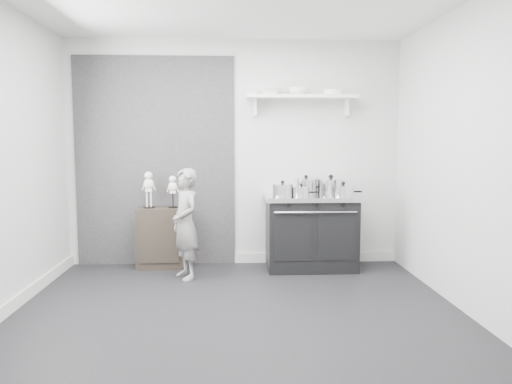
% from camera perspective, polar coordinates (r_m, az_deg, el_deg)
% --- Properties ---
extents(ground, '(4.00, 4.00, 0.00)m').
position_cam_1_polar(ground, '(4.52, -2.21, -13.57)').
color(ground, black).
rests_on(ground, ground).
extents(room_shell, '(4.02, 3.62, 2.71)m').
position_cam_1_polar(room_shell, '(4.41, -3.48, 7.61)').
color(room_shell, silver).
rests_on(room_shell, ground).
extents(wall_shelf, '(1.30, 0.26, 0.24)m').
position_cam_1_polar(wall_shelf, '(6.02, 5.28, 10.69)').
color(wall_shelf, white).
rests_on(wall_shelf, room_shell).
extents(stove, '(1.09, 0.68, 0.87)m').
position_cam_1_polar(stove, '(5.91, 6.29, -4.52)').
color(stove, black).
rests_on(stove, ground).
extents(side_cabinet, '(0.55, 0.32, 0.72)m').
position_cam_1_polar(side_cabinet, '(6.04, -10.82, -5.14)').
color(side_cabinet, black).
rests_on(side_cabinet, ground).
extents(child, '(0.46, 0.52, 1.21)m').
position_cam_1_polar(child, '(5.48, -8.04, -3.62)').
color(child, gray).
rests_on(child, ground).
extents(pot_front_left, '(0.33, 0.24, 0.18)m').
position_cam_1_polar(pot_front_left, '(5.69, 3.05, 0.23)').
color(pot_front_left, silver).
rests_on(pot_front_left, stove).
extents(pot_back_left, '(0.35, 0.27, 0.23)m').
position_cam_1_polar(pot_back_left, '(5.97, 5.73, 0.67)').
color(pot_back_left, silver).
rests_on(pot_back_left, stove).
extents(pot_back_right, '(0.41, 0.32, 0.23)m').
position_cam_1_polar(pot_back_right, '(6.00, 8.54, 0.63)').
color(pot_back_right, silver).
rests_on(pot_back_right, stove).
extents(pot_front_right, '(0.34, 0.26, 0.17)m').
position_cam_1_polar(pot_front_right, '(5.74, 9.93, 0.12)').
color(pot_front_right, silver).
rests_on(pot_front_right, stove).
extents(pot_front_center, '(0.29, 0.20, 0.15)m').
position_cam_1_polar(pot_front_center, '(5.68, 5.20, 0.05)').
color(pot_front_center, silver).
rests_on(pot_front_center, stove).
extents(skeleton_full, '(0.14, 0.09, 0.49)m').
position_cam_1_polar(skeleton_full, '(5.97, -12.17, 0.57)').
color(skeleton_full, silver).
rests_on(skeleton_full, side_cabinet).
extents(skeleton_torso, '(0.12, 0.08, 0.44)m').
position_cam_1_polar(skeleton_torso, '(5.94, -9.49, 0.31)').
color(skeleton_torso, silver).
rests_on(skeleton_torso, side_cabinet).
extents(bowl_large, '(0.28, 0.28, 0.07)m').
position_cam_1_polar(bowl_large, '(5.97, 1.63, 11.39)').
color(bowl_large, white).
rests_on(bowl_large, wall_shelf).
extents(bowl_small, '(0.25, 0.25, 0.08)m').
position_cam_1_polar(bowl_small, '(6.01, 4.82, 11.38)').
color(bowl_small, white).
rests_on(bowl_small, wall_shelf).
extents(plate_stack, '(0.25, 0.25, 0.06)m').
position_cam_1_polar(plate_stack, '(6.08, 8.87, 11.18)').
color(plate_stack, white).
rests_on(plate_stack, wall_shelf).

